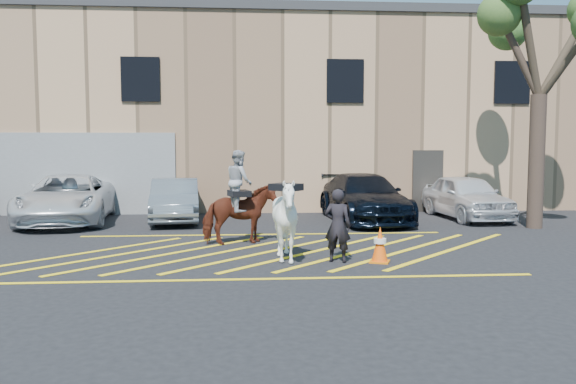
{
  "coord_description": "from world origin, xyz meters",
  "views": [
    {
      "loc": [
        -0.43,
        -12.57,
        2.36
      ],
      "look_at": [
        0.51,
        0.2,
        1.3
      ],
      "focal_mm": 35.0,
      "sensor_mm": 36.0,
      "label": 1
    }
  ],
  "objects": [
    {
      "name": "car_silver_sedan",
      "position": [
        -2.67,
        5.07,
        0.67
      ],
      "size": [
        1.83,
        4.17,
        1.33
      ],
      "primitive_type": "imported",
      "rotation": [
        0.0,
        0.0,
        0.11
      ],
      "color": "gray",
      "rests_on": "ground"
    },
    {
      "name": "traffic_cone",
      "position": [
        2.25,
        -1.52,
        0.37
      ],
      "size": [
        0.49,
        0.49,
        0.73
      ],
      "color": "orange",
      "rests_on": "ground"
    },
    {
      "name": "hatching_zone",
      "position": [
        -0.0,
        -0.3,
        0.01
      ],
      "size": [
        12.6,
        5.12,
        0.01
      ],
      "color": "yellow",
      "rests_on": "ground"
    },
    {
      "name": "saddled_white",
      "position": [
        0.36,
        -1.28,
        0.86
      ],
      "size": [
        2.06,
        2.08,
        1.71
      ],
      "color": "white",
      "rests_on": "ground"
    },
    {
      "name": "warehouse",
      "position": [
        -0.01,
        11.99,
        3.65
      ],
      "size": [
        32.42,
        10.2,
        7.3
      ],
      "color": "tan",
      "rests_on": "ground"
    },
    {
      "name": "car_white_suv",
      "position": [
        6.66,
        5.05,
        0.72
      ],
      "size": [
        1.95,
        4.3,
        1.43
      ],
      "primitive_type": "imported",
      "rotation": [
        0.0,
        0.0,
        0.06
      ],
      "color": "white",
      "rests_on": "ground"
    },
    {
      "name": "handler",
      "position": [
        1.4,
        -1.43,
        0.75
      ],
      "size": [
        0.64,
        0.53,
        1.49
      ],
      "primitive_type": "imported",
      "rotation": [
        0.0,
        0.0,
        2.76
      ],
      "color": "black",
      "rests_on": "ground"
    },
    {
      "name": "tree",
      "position": [
        7.8,
        2.85,
        5.69
      ],
      "size": [
        3.99,
        4.37,
        7.31
      ],
      "color": "#413127",
      "rests_on": "ground"
    },
    {
      "name": "car_blue_suv",
      "position": [
        3.25,
        4.8,
        0.73
      ],
      "size": [
        2.48,
        5.21,
        1.47
      ],
      "primitive_type": "imported",
      "rotation": [
        0.0,
        0.0,
        0.09
      ],
      "color": "black",
      "rests_on": "ground"
    },
    {
      "name": "car_white_pickup",
      "position": [
        -5.92,
        5.02,
        0.73
      ],
      "size": [
        3.06,
        5.55,
        1.47
      ],
      "primitive_type": "imported",
      "rotation": [
        0.0,
        0.0,
        0.12
      ],
      "color": "silver",
      "rests_on": "ground"
    },
    {
      "name": "mounted_bay",
      "position": [
        -0.61,
        0.78,
        0.91
      ],
      "size": [
        1.86,
        1.22,
        2.26
      ],
      "color": "#5B2315",
      "rests_on": "ground"
    },
    {
      "name": "ground",
      "position": [
        0.0,
        0.0,
        0.0
      ],
      "size": [
        90.0,
        90.0,
        0.0
      ],
      "primitive_type": "plane",
      "color": "black",
      "rests_on": "ground"
    }
  ]
}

